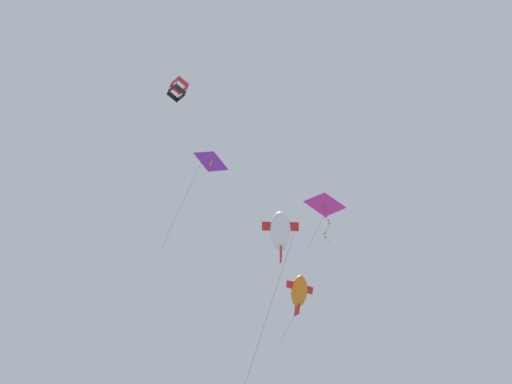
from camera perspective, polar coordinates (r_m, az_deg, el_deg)
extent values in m
ellipsoid|color=orange|center=(35.15, 4.43, -10.03)|extent=(1.66, 1.87, 2.22)
cube|color=red|center=(35.05, 3.68, -9.45)|extent=(0.74, 0.56, 0.44)
cube|color=red|center=(35.43, 5.25, -9.86)|extent=(0.74, 0.56, 0.44)
cube|color=red|center=(34.75, 4.21, -11.89)|extent=(0.48, 0.76, 0.84)
sphere|color=black|center=(35.62, 3.87, -9.11)|extent=(0.24, 0.26, 0.21)
sphere|color=black|center=(35.82, 4.68, -9.32)|extent=(0.24, 0.26, 0.21)
cylinder|color=#47474C|center=(33.27, 3.56, -13.08)|extent=(1.67, 0.70, 2.57)
ellipsoid|color=white|center=(26.67, 2.50, -3.99)|extent=(1.23, 1.67, 2.20)
cube|color=red|center=(26.75, 1.38, -3.50)|extent=(0.75, 0.33, 0.44)
cube|color=red|center=(26.81, 3.61, -3.54)|extent=(0.75, 0.33, 0.44)
cube|color=red|center=(26.18, 2.54, -6.36)|extent=(0.20, 0.82, 0.82)
sphere|color=black|center=(27.29, 1.86, -3.10)|extent=(0.19, 0.23, 0.20)
sphere|color=black|center=(27.32, 3.01, -3.12)|extent=(0.19, 0.23, 0.20)
cylinder|color=#47474C|center=(23.02, 1.67, -11.03)|extent=(2.24, 0.70, 6.85)
cube|color=red|center=(38.46, -8.21, 10.38)|extent=(0.59, 0.74, 0.45)
cube|color=red|center=(37.98, -7.42, 11.05)|extent=(0.59, 0.74, 0.45)
cube|color=red|center=(38.12, -8.31, 11.09)|extent=(0.75, 0.56, 0.60)
cube|color=red|center=(38.32, -7.34, 10.33)|extent=(0.75, 0.56, 0.60)
cube|color=black|center=(37.82, -8.51, 9.62)|extent=(0.59, 0.74, 0.45)
cube|color=black|center=(37.32, -7.71, 10.30)|extent=(0.59, 0.74, 0.45)
cube|color=black|center=(37.47, -8.61, 10.35)|extent=(0.75, 0.56, 0.60)
cube|color=black|center=(37.67, -7.62, 9.57)|extent=(0.75, 0.56, 0.60)
cylinder|color=#332D28|center=(38.04, -8.85, 10.38)|extent=(0.25, 0.20, 1.34)
cylinder|color=#332D28|center=(38.24, -7.87, 9.62)|extent=(0.25, 0.20, 1.34)
cylinder|color=#332D28|center=(37.55, -8.06, 11.07)|extent=(0.25, 0.20, 1.34)
cylinder|color=#332D28|center=(37.75, -7.08, 10.29)|extent=(0.25, 0.20, 1.34)
pyramid|color=purple|center=(36.78, -4.63, 3.08)|extent=(1.73, 1.54, 1.15)
cube|color=yellow|center=(36.78, -4.75, 2.82)|extent=(0.42, 0.49, 0.66)
cube|color=yellow|center=(37.09, -4.46, 3.70)|extent=(0.41, 0.36, 0.13)
cylinder|color=#47474C|center=(32.87, -7.00, -0.02)|extent=(2.52, 1.58, 7.54)
pyramid|color=#DB2D93|center=(35.09, 7.01, -1.34)|extent=(2.02, 1.05, 1.22)
cube|color=green|center=(35.09, 6.96, -1.65)|extent=(0.24, 0.61, 0.69)
cube|color=green|center=(35.38, 7.00, -0.60)|extent=(0.49, 0.23, 0.14)
cylinder|color=#47474C|center=(34.64, 7.08, -2.39)|extent=(0.04, 0.04, 0.29)
cube|color=red|center=(34.55, 7.13, -2.57)|extent=(0.15, 0.11, 0.06)
cylinder|color=#47474C|center=(34.44, 7.26, -2.72)|extent=(0.01, 0.14, 0.29)
cube|color=red|center=(34.34, 7.39, -2.87)|extent=(0.14, 0.13, 0.06)
cylinder|color=#47474C|center=(34.23, 7.44, -3.02)|extent=(0.03, 0.05, 0.29)
cube|color=red|center=(34.11, 7.50, -3.17)|extent=(0.11, 0.15, 0.06)
cylinder|color=#47474C|center=(34.00, 7.43, -3.34)|extent=(0.02, 0.12, 0.29)
cube|color=red|center=(33.89, 7.36, -3.50)|extent=(0.04, 0.17, 0.06)
cylinder|color=#47474C|center=(33.79, 7.25, -3.70)|extent=(0.02, 0.17, 0.29)
cube|color=red|center=(33.68, 7.14, -3.89)|extent=(0.03, 0.17, 0.06)
cylinder|color=#47474C|center=(33.57, 7.08, -4.05)|extent=(0.03, 0.10, 0.29)
cube|color=red|center=(33.46, 7.02, -4.22)|extent=(0.17, 0.06, 0.06)
cylinder|color=#47474C|center=(33.36, 7.05, -4.40)|extent=(0.03, 0.01, 0.29)
cube|color=red|center=(33.26, 7.07, -4.58)|extent=(0.15, 0.12, 0.06)
cylinder|color=#47474C|center=(33.16, 7.23, -4.74)|extent=(0.01, 0.17, 0.29)
cube|color=red|center=(33.06, 7.39, -4.90)|extent=(0.03, 0.17, 0.06)
cylinder|color=#47474C|center=(32.84, 6.59, -3.08)|extent=(1.85, 0.73, 3.45)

